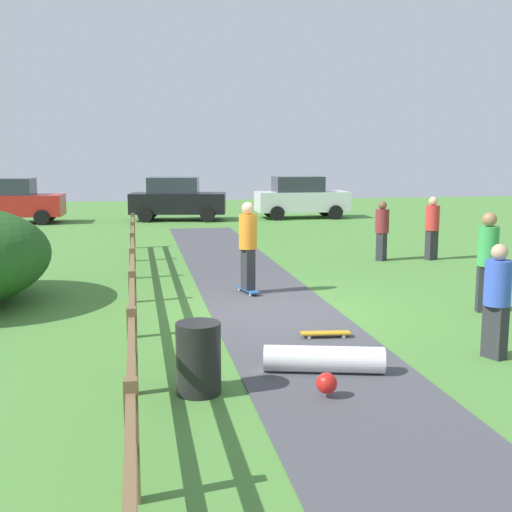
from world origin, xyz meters
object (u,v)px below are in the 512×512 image
at_px(skater_riding, 248,242).
at_px(bystander_blue, 497,296).
at_px(bystander_green, 487,257).
at_px(bystander_red, 432,225).
at_px(trash_bin, 199,358).
at_px(parked_car_white, 301,197).
at_px(parked_car_black, 177,199).
at_px(skater_fallen, 324,361).
at_px(parked_car_red, 11,201).
at_px(skateboard_loose, 325,333).
at_px(bystander_maroon, 382,228).

bearing_deg(skater_riding, bystander_blue, -60.72).
bearing_deg(skater_riding, bystander_green, -29.83).
height_order(skater_riding, bystander_red, skater_riding).
xyz_separation_m(trash_bin, skater_riding, (1.59, 5.59, 0.66)).
bearing_deg(parked_car_white, parked_car_black, 179.92).
bearing_deg(skater_fallen, parked_car_black, 91.61).
distance_m(bystander_green, parked_car_red, 21.58).
bearing_deg(bystander_green, trash_bin, -150.60).
bearing_deg(skater_fallen, bystander_red, 56.89).
xyz_separation_m(bystander_blue, bystander_green, (1.34, 2.60, 0.13)).
bearing_deg(parked_car_black, bystander_red, -62.80).
distance_m(skater_riding, parked_car_black, 15.83).
relative_size(skateboard_loose, parked_car_red, 0.19).
bearing_deg(bystander_red, parked_car_red, 137.40).
relative_size(bystander_blue, parked_car_white, 0.40).
height_order(trash_bin, parked_car_black, parked_car_black).
xyz_separation_m(trash_bin, bystander_blue, (4.38, 0.62, 0.47)).
relative_size(trash_bin, parked_car_red, 0.21).
xyz_separation_m(skater_riding, bystander_red, (5.85, 3.54, -0.13)).
relative_size(skater_riding, parked_car_red, 0.45).
distance_m(parked_car_white, parked_car_red, 12.73).
bearing_deg(skateboard_loose, bystander_red, 53.73).
bearing_deg(bystander_maroon, parked_car_white, 86.19).
bearing_deg(bystander_blue, trash_bin, -171.89).
height_order(bystander_blue, parked_car_red, parked_car_red).
height_order(parked_car_black, parked_car_red, same).
height_order(skater_riding, parked_car_black, skater_riding).
relative_size(skater_fallen, bystander_blue, 0.99).
bearing_deg(parked_car_white, bystander_maroon, -93.81).
bearing_deg(skater_fallen, skateboard_loose, 72.72).
distance_m(skater_fallen, skateboard_loose, 1.78).
height_order(bystander_blue, bystander_red, bystander_red).
bearing_deg(skater_fallen, trash_bin, -168.50).
relative_size(bystander_green, parked_car_red, 0.44).
bearing_deg(trash_bin, bystander_green, 29.40).
bearing_deg(bystander_blue, bystander_maroon, 79.26).
height_order(bystander_red, parked_car_white, parked_car_white).
distance_m(skater_fallen, bystander_blue, 2.77).
height_order(trash_bin, bystander_green, bystander_green).
height_order(trash_bin, skateboard_loose, trash_bin).
bearing_deg(trash_bin, parked_car_white, 72.32).
bearing_deg(bystander_blue, skateboard_loose, 146.29).
distance_m(bystander_red, parked_car_black, 13.81).
xyz_separation_m(bystander_green, parked_car_white, (1.10, 18.18, -0.09)).
bearing_deg(skateboard_loose, skater_fallen, -107.28).
xyz_separation_m(skater_riding, skateboard_loose, (0.65, -3.54, -1.02)).
bearing_deg(skater_fallen, bystander_maroon, 64.27).
relative_size(parked_car_white, parked_car_red, 0.99).
bearing_deg(bystander_blue, parked_car_red, 116.34).
height_order(skateboard_loose, parked_car_red, parked_car_red).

